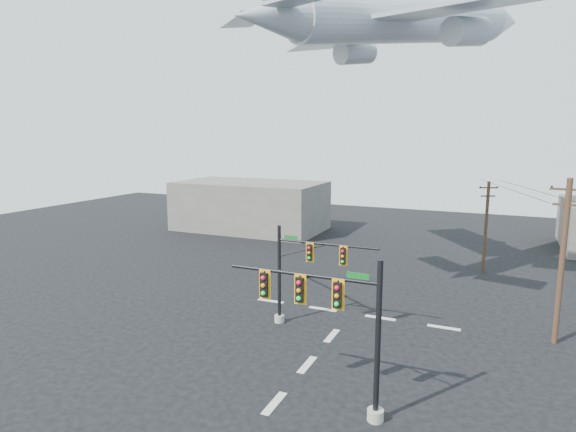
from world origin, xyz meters
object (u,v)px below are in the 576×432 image
at_px(signal_mast_far, 299,273).
at_px(utility_pole_a, 562,259).
at_px(utility_pole_b, 486,225).
at_px(airliner, 408,21).
at_px(signal_mast_near, 337,326).

relative_size(signal_mast_far, utility_pole_a, 0.70).
height_order(signal_mast_far, utility_pole_a, utility_pole_a).
bearing_deg(utility_pole_b, utility_pole_a, -97.52).
relative_size(utility_pole_b, airliner, 0.29).
height_order(signal_mast_near, utility_pole_b, utility_pole_b).
relative_size(utility_pole_a, airliner, 0.35).
distance_m(signal_mast_far, utility_pole_b, 20.30).
bearing_deg(signal_mast_near, utility_pole_b, 78.98).
distance_m(utility_pole_a, airliner, 19.45).
relative_size(signal_mast_far, utility_pole_b, 0.84).
relative_size(signal_mast_near, airliner, 0.26).
bearing_deg(utility_pole_b, airliner, -154.96).
height_order(signal_mast_far, utility_pole_b, utility_pole_b).
bearing_deg(signal_mast_far, airliner, 68.63).
height_order(signal_mast_near, utility_pole_a, utility_pole_a).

